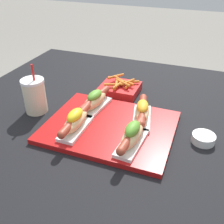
# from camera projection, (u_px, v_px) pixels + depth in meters

# --- Properties ---
(ground_plane) EXTENTS (12.00, 12.00, 0.00)m
(ground_plane) POSITION_uv_depth(u_px,v_px,m) (108.00, 224.00, 1.37)
(ground_plane) COLOR gray
(patio_table) EXTENTS (1.21, 1.15, 0.69)m
(patio_table) POSITION_uv_depth(u_px,v_px,m) (107.00, 176.00, 1.19)
(patio_table) COLOR black
(patio_table) RESTS_ON ground_plane
(serving_tray) EXTENTS (0.43, 0.34, 0.02)m
(serving_tray) POSITION_uv_depth(u_px,v_px,m) (110.00, 127.00, 0.91)
(serving_tray) COLOR #B71414
(serving_tray) RESTS_ON patio_table
(hot_dog_0) EXTENTS (0.06, 0.21, 0.07)m
(hot_dog_0) POSITION_uv_depth(u_px,v_px,m) (75.00, 121.00, 0.86)
(hot_dog_0) COLOR white
(hot_dog_0) RESTS_ON serving_tray
(hot_dog_1) EXTENTS (0.07, 0.21, 0.08)m
(hot_dog_1) POSITION_uv_depth(u_px,v_px,m) (132.00, 135.00, 0.79)
(hot_dog_1) COLOR white
(hot_dog_1) RESTS_ON serving_tray
(hot_dog_2) EXTENTS (0.08, 0.20, 0.07)m
(hot_dog_2) POSITION_uv_depth(u_px,v_px,m) (95.00, 100.00, 0.98)
(hot_dog_2) COLOR white
(hot_dog_2) RESTS_ON serving_tray
(hot_dog_3) EXTENTS (0.09, 0.20, 0.07)m
(hot_dog_3) POSITION_uv_depth(u_px,v_px,m) (142.00, 112.00, 0.91)
(hot_dog_3) COLOR white
(hot_dog_3) RESTS_ON serving_tray
(sauce_bowl) EXTENTS (0.07, 0.07, 0.03)m
(sauce_bowl) POSITION_uv_depth(u_px,v_px,m) (204.00, 138.00, 0.84)
(sauce_bowl) COLOR silver
(sauce_bowl) RESTS_ON patio_table
(drink_cup) EXTENTS (0.09, 0.09, 0.19)m
(drink_cup) POSITION_uv_depth(u_px,v_px,m) (35.00, 96.00, 0.98)
(drink_cup) COLOR beige
(drink_cup) RESTS_ON patio_table
(fries_basket) EXTENTS (0.16, 0.14, 0.06)m
(fries_basket) POSITION_uv_depth(u_px,v_px,m) (120.00, 88.00, 1.13)
(fries_basket) COLOR red
(fries_basket) RESTS_ON patio_table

